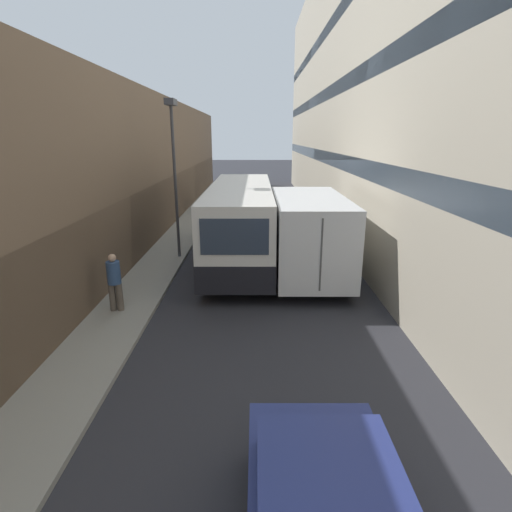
% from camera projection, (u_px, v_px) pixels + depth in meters
% --- Properties ---
extents(ground_plane, '(150.00, 150.00, 0.00)m').
position_uv_depth(ground_plane, '(261.00, 268.00, 15.83)').
color(ground_plane, '#2B2B30').
extents(sidewalk_left, '(1.80, 60.00, 0.12)m').
position_uv_depth(sidewalk_left, '(158.00, 267.00, 15.82)').
color(sidewalk_left, gray).
rests_on(sidewalk_left, ground_plane).
extents(building_left_shopfront, '(2.40, 60.00, 7.09)m').
position_uv_depth(building_left_shopfront, '(99.00, 186.00, 14.91)').
color(building_left_shopfront, brown).
rests_on(building_left_shopfront, ground_plane).
extents(building_right_apartment, '(2.40, 60.00, 15.48)m').
position_uv_depth(building_right_apartment, '(406.00, 54.00, 13.60)').
color(building_right_apartment, '#A89E89').
rests_on(building_right_apartment, ground_plane).
extents(bus, '(2.47, 10.14, 3.11)m').
position_uv_depth(bus, '(241.00, 221.00, 16.52)').
color(bus, silver).
rests_on(bus, ground_plane).
extents(box_truck, '(2.45, 7.94, 2.99)m').
position_uv_depth(box_truck, '(306.00, 230.00, 15.14)').
color(box_truck, silver).
rests_on(box_truck, ground_plane).
extents(panel_van, '(1.81, 4.55, 2.08)m').
position_uv_depth(panel_van, '(230.00, 194.00, 27.58)').
color(panel_van, silver).
rests_on(panel_van, ground_plane).
extents(pedestrian, '(0.40, 0.38, 1.72)m').
position_uv_depth(pedestrian, '(115.00, 280.00, 11.47)').
color(pedestrian, brown).
rests_on(pedestrian, sidewalk_left).
extents(street_lamp, '(0.36, 0.80, 6.27)m').
position_uv_depth(street_lamp, '(174.00, 149.00, 15.73)').
color(street_lamp, '#38383D').
rests_on(street_lamp, sidewalk_left).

